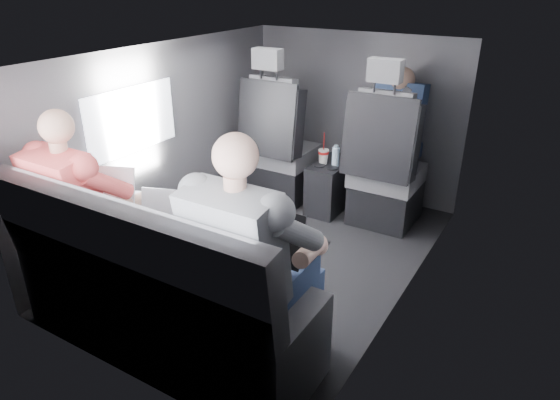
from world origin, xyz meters
The scene contains 20 objects.
floor centered at (0.00, 0.00, 0.00)m, with size 2.60×2.60×0.00m, color black.
ceiling centered at (0.00, 0.00, 1.35)m, with size 2.60×2.60×0.00m, color #B2B2AD.
panel_left centered at (-0.90, 0.00, 0.68)m, with size 0.02×2.60×1.35m, color #56565B.
panel_right centered at (0.90, 0.00, 0.68)m, with size 0.02×2.60×1.35m, color #56565B.
panel_front centered at (0.00, 1.30, 0.68)m, with size 1.80×0.02×1.35m, color #56565B.
panel_back centered at (0.00, -1.30, 0.68)m, with size 1.80×0.02×1.35m, color #56565B.
side_window centered at (-0.88, -0.30, 0.90)m, with size 0.02×0.75×0.42m, color white.
seatbelt centered at (0.45, 0.67, 0.80)m, with size 0.05×0.01×0.65m, color black.
front_seat_left centered at (-0.45, 0.84, 0.40)m, with size 0.52×0.58×1.26m.
front_seat_right centered at (0.45, 0.84, 0.40)m, with size 0.52×0.58×1.26m.
center_console centered at (0.00, 0.88, 0.20)m, with size 0.24×0.48×0.41m.
rear_bench centered at (0.00, -1.06, 0.31)m, with size 1.60×0.57×0.92m.
soda_cup centered at (-0.05, 0.82, 0.46)m, with size 0.08×0.08×0.25m.
water_bottle centered at (0.05, 0.83, 0.48)m, with size 0.06×0.06×0.17m.
laptop_white centered at (-0.50, -0.81, 0.64)m, with size 0.43×0.46×0.27m.
laptop_silver centered at (0.01, -0.82, 0.63)m, with size 0.41×0.42×0.25m.
laptop_black centered at (0.50, -0.76, 0.64)m, with size 0.37×0.32×0.26m.
passenger_rear_left centered at (-0.55, -0.97, 0.61)m, with size 0.48×0.60×1.18m.
passenger_rear_right centered at (0.50, -0.97, 0.63)m, with size 0.51×0.63×1.24m.
passenger_front_right centered at (0.43, 1.10, 0.74)m, with size 0.37×0.37×0.71m.
Camera 1 is at (1.55, -2.50, 1.78)m, focal length 32.00 mm.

